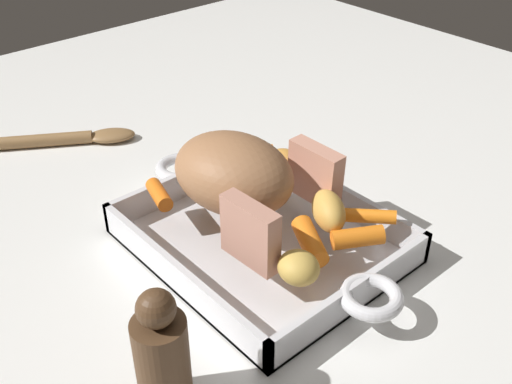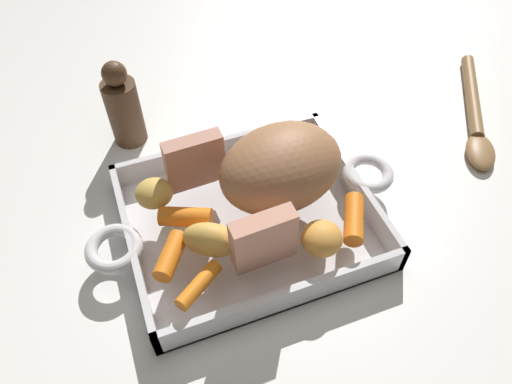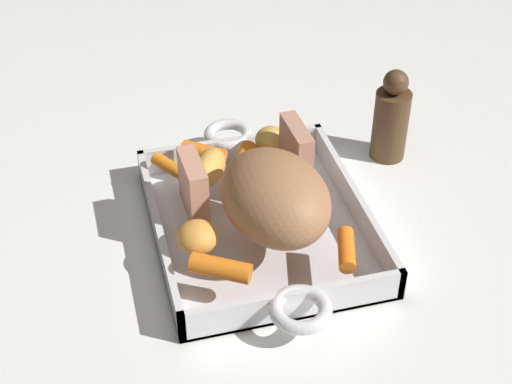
% 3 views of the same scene
% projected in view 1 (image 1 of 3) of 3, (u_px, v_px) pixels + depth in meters
% --- Properties ---
extents(ground_plane, '(1.63, 1.63, 0.00)m').
position_uv_depth(ground_plane, '(262.00, 246.00, 0.72)').
color(ground_plane, white).
extents(roasting_dish, '(0.39, 0.25, 0.04)m').
position_uv_depth(roasting_dish, '(262.00, 238.00, 0.72)').
color(roasting_dish, silver).
rests_on(roasting_dish, ground_plane).
extents(pork_roast, '(0.17, 0.14, 0.09)m').
position_uv_depth(pork_roast, '(233.00, 173.00, 0.70)').
color(pork_roast, '#9C6A45').
rests_on(pork_roast, roasting_dish).
extents(roast_slice_thin, '(0.07, 0.02, 0.07)m').
position_uv_depth(roast_slice_thin, '(315.00, 173.00, 0.72)').
color(roast_slice_thin, tan).
rests_on(roast_slice_thin, roasting_dish).
extents(roast_slice_thick, '(0.07, 0.02, 0.07)m').
position_uv_depth(roast_slice_thick, '(250.00, 233.00, 0.62)').
color(roast_slice_thick, tan).
rests_on(roast_slice_thick, roasting_dish).
extents(baby_carrot_short, '(0.05, 0.06, 0.02)m').
position_uv_depth(baby_carrot_short, '(358.00, 237.00, 0.65)').
color(baby_carrot_short, orange).
rests_on(baby_carrot_short, roasting_dish).
extents(baby_carrot_northwest, '(0.05, 0.07, 0.03)m').
position_uv_depth(baby_carrot_northwest, '(249.00, 156.00, 0.80)').
color(baby_carrot_northwest, orange).
rests_on(baby_carrot_northwest, roasting_dish).
extents(baby_carrot_center_left, '(0.06, 0.05, 0.02)m').
position_uv_depth(baby_carrot_center_left, '(370.00, 216.00, 0.69)').
color(baby_carrot_center_left, orange).
rests_on(baby_carrot_center_left, roasting_dish).
extents(baby_carrot_center_right, '(0.06, 0.03, 0.02)m').
position_uv_depth(baby_carrot_center_right, '(159.00, 194.00, 0.73)').
color(baby_carrot_center_right, orange).
rests_on(baby_carrot_center_right, roasting_dish).
extents(baby_carrot_southeast, '(0.07, 0.05, 0.03)m').
position_uv_depth(baby_carrot_southeast, '(311.00, 241.00, 0.65)').
color(baby_carrot_southeast, orange).
rests_on(baby_carrot_southeast, roasting_dish).
extents(potato_halved, '(0.05, 0.05, 0.03)m').
position_uv_depth(potato_halved, '(299.00, 268.00, 0.60)').
color(potato_halved, gold).
rests_on(potato_halved, roasting_dish).
extents(potato_near_roast, '(0.07, 0.06, 0.04)m').
position_uv_depth(potato_near_roast, '(328.00, 211.00, 0.68)').
color(potato_near_roast, gold).
rests_on(potato_near_roast, roasting_dish).
extents(potato_golden_small, '(0.05, 0.05, 0.03)m').
position_uv_depth(potato_golden_small, '(283.00, 163.00, 0.77)').
color(potato_golden_small, gold).
rests_on(potato_golden_small, roasting_dish).
extents(serving_spoon, '(0.16, 0.23, 0.02)m').
position_uv_depth(serving_spoon, '(59.00, 140.00, 0.92)').
color(serving_spoon, olive).
rests_on(serving_spoon, ground_plane).
extents(pepper_mill, '(0.05, 0.05, 0.13)m').
position_uv_depth(pepper_mill, '(162.00, 357.00, 0.51)').
color(pepper_mill, '#4C331E').
rests_on(pepper_mill, ground_plane).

